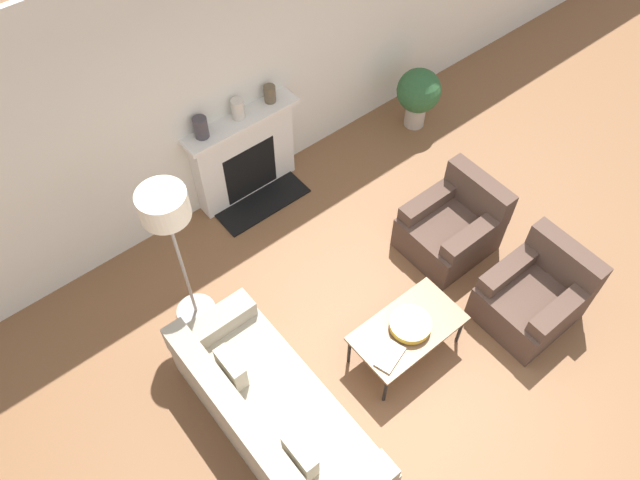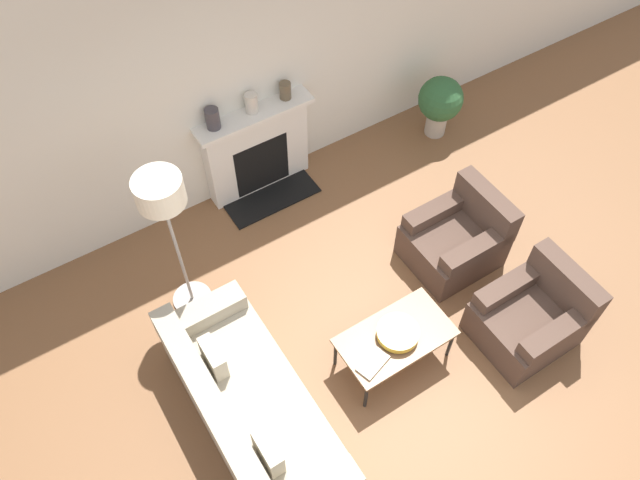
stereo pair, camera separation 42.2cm
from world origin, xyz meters
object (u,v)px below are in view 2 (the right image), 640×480
(armchair_near, at_px, (532,316))
(bowl, at_px, (398,333))
(fireplace, at_px, (257,151))
(coffee_table, at_px, (395,338))
(couch, at_px, (251,410))
(armchair_far, at_px, (457,239))
(mantel_vase_center_left, at_px, (251,103))
(mantel_vase_center_right, at_px, (285,91))
(book, at_px, (373,363))
(floor_lamp, at_px, (164,205))
(mantel_vase_left, at_px, (213,119))
(potted_plant, at_px, (440,102))

(armchair_near, distance_m, bowl, 1.32)
(fireplace, distance_m, coffee_table, 2.58)
(couch, relative_size, armchair_near, 2.39)
(armchair_far, xyz_separation_m, mantel_vase_center_left, (-1.20, 1.97, 0.88))
(armchair_near, relative_size, bowl, 2.32)
(mantel_vase_center_right, bearing_deg, book, -105.63)
(armchair_far, bearing_deg, book, -65.20)
(floor_lamp, distance_m, mantel_vase_left, 1.37)
(couch, height_order, mantel_vase_center_left, mantel_vase_center_left)
(fireplace, xyz_separation_m, bowl, (-0.03, -2.58, -0.03))
(fireplace, height_order, potted_plant, fireplace)
(floor_lamp, bearing_deg, fireplace, 36.61)
(book, relative_size, mantel_vase_center_left, 1.52)
(armchair_near, height_order, mantel_vase_center_left, mantel_vase_center_left)
(mantel_vase_center_left, xyz_separation_m, potted_plant, (2.22, -0.41, -0.70))
(couch, distance_m, mantel_vase_center_left, 2.96)
(mantel_vase_left, relative_size, potted_plant, 0.28)
(mantel_vase_left, bearing_deg, floor_lamp, -131.89)
(book, bearing_deg, coffee_table, 1.66)
(mantel_vase_left, distance_m, mantel_vase_center_right, 0.82)
(armchair_near, height_order, book, armchair_near)
(book, bearing_deg, potted_plant, 24.48)
(book, height_order, mantel_vase_left, mantel_vase_left)
(armchair_near, bearing_deg, armchair_far, 180.00)
(armchair_near, relative_size, coffee_table, 0.85)
(armchair_near, height_order, armchair_far, same)
(fireplace, bearing_deg, mantel_vase_left, 178.01)
(coffee_table, xyz_separation_m, mantel_vase_center_right, (0.43, 2.59, 0.76))
(couch, distance_m, coffee_table, 1.40)
(armchair_near, bearing_deg, bowl, -109.98)
(fireplace, xyz_separation_m, armchair_far, (1.20, -1.96, -0.22))
(book, relative_size, potted_plant, 0.41)
(mantel_vase_center_left, bearing_deg, bowl, -90.62)
(coffee_table, height_order, book, book)
(book, height_order, mantel_vase_center_right, mantel_vase_center_right)
(bowl, bearing_deg, coffee_table, 156.29)
(coffee_table, distance_m, mantel_vase_center_left, 2.70)
(fireplace, bearing_deg, mantel_vase_center_left, 87.58)
(mantel_vase_center_left, bearing_deg, mantel_vase_center_right, 0.00)
(coffee_table, relative_size, floor_lamp, 0.58)
(bowl, bearing_deg, armchair_near, -19.98)
(floor_lamp, bearing_deg, potted_plant, 9.55)
(couch, bearing_deg, mantel_vase_center_left, -30.23)
(fireplace, distance_m, book, 2.71)
(floor_lamp, xyz_separation_m, potted_plant, (3.54, 0.60, -0.97))
(fireplace, height_order, book, fireplace)
(potted_plant, bearing_deg, couch, -150.75)
(book, distance_m, mantel_vase_center_left, 2.82)
(mantel_vase_center_right, bearing_deg, mantel_vase_center_left, 180.00)
(armchair_near, bearing_deg, mantel_vase_left, -151.79)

